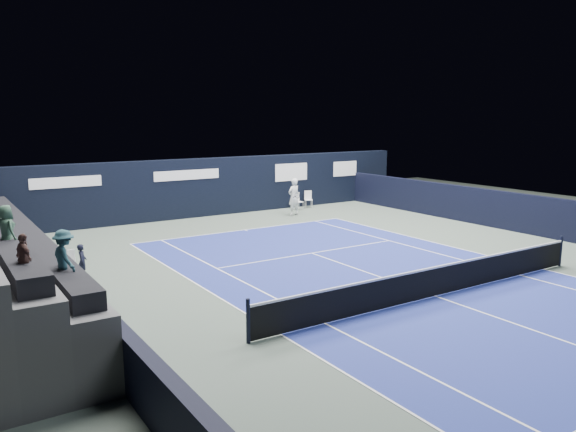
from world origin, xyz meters
name	(u,v)px	position (x,y,z in m)	size (l,w,h in m)	color
ground	(389,280)	(0.00, 2.00, 0.00)	(48.00, 48.00, 0.00)	#4A584E
court_surface	(436,296)	(0.00, 0.00, 0.00)	(10.97, 23.77, 0.01)	navy
enclosure_wall_right	(493,209)	(10.50, 6.00, 0.90)	(0.30, 22.00, 1.80)	black
folding_chair_back_a	(297,198)	(5.43, 15.47, 0.65)	(0.48, 0.50, 0.97)	white
folding_chair_back_b	(308,198)	(6.43, 15.78, 0.56)	(0.57, 0.56, 0.98)	white
line_judge_chair	(70,263)	(-8.73, 7.91, 0.55)	(0.46, 0.45, 0.96)	white
line_judge	(82,262)	(-8.39, 7.64, 0.59)	(0.43, 0.28, 1.19)	black
court_markings	(436,296)	(0.00, 0.00, 0.01)	(11.03, 23.83, 0.00)	white
tennis_net	(437,280)	(0.00, 0.00, 0.51)	(12.90, 0.10, 1.10)	black
back_sponsor_wall	(203,187)	(0.01, 16.50, 1.55)	(26.00, 0.63, 3.10)	black
side_barrier_left	(57,279)	(-9.50, 5.97, 0.60)	(0.33, 22.00, 1.20)	black
tennis_player	(294,197)	(4.22, 14.00, 1.00)	(0.80, 0.91, 2.01)	white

